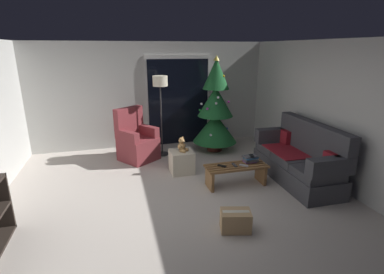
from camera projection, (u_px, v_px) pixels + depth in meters
The scene contains 18 objects.
ground_plane at pixel (179, 202), 4.62m from camera, with size 7.00×7.00×0.00m, color #BCB2A8.
wall_back at pixel (151, 95), 7.07m from camera, with size 5.72×0.12×2.50m, color beige.
wall_right at pixel (342, 115), 4.96m from camera, with size 0.12×6.00×2.50m, color beige.
patio_door_frame at pixel (178, 101), 7.22m from camera, with size 1.60×0.02×2.20m, color silver.
patio_door_glass at pixel (179, 103), 7.22m from camera, with size 1.50×0.02×2.10m, color black.
couch at pixel (300, 159), 5.31m from camera, with size 0.82×1.95×1.08m.
coffee_table at pixel (236, 172), 5.13m from camera, with size 1.10×0.40×0.38m.
remote_black at pixel (222, 166), 5.04m from camera, with size 0.04×0.16×0.02m, color black.
remote_silver at pixel (244, 165), 5.06m from camera, with size 0.04×0.16×0.02m, color #ADADB2.
remote_graphite at pixel (235, 165), 5.08m from camera, with size 0.04×0.16×0.02m, color #333338.
book_stack at pixel (250, 159), 5.22m from camera, with size 0.28×0.21×0.12m.
cell_phone at pixel (252, 156), 5.19m from camera, with size 0.07×0.14×0.01m, color black.
christmas_tree at pixel (215, 110), 6.71m from camera, with size 1.03×1.03×2.20m.
armchair at pixel (136, 142), 6.31m from camera, with size 0.95×0.96×1.13m.
floor_lamp at pixel (160, 89), 6.26m from camera, with size 0.32×0.32×1.78m.
ottoman at pixel (182, 162), 5.69m from camera, with size 0.44×0.44×0.44m, color beige.
teddy_bear_honey at pixel (182, 145), 5.59m from camera, with size 0.21×0.21×0.29m.
cardboard_box_taped_mid_floor at pixel (236, 221), 3.89m from camera, with size 0.45×0.35×0.28m.
Camera 1 is at (-0.87, -4.02, 2.35)m, focal length 27.20 mm.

